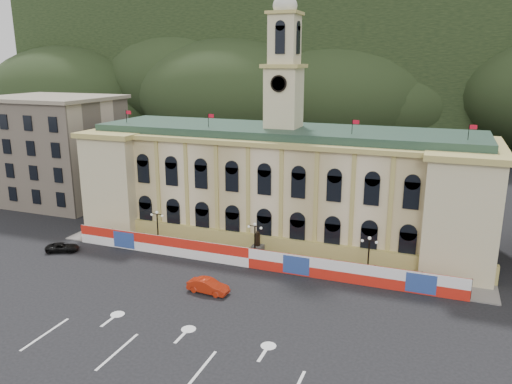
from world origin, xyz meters
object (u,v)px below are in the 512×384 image
at_px(statue, 258,250).
at_px(lamp_center, 255,239).
at_px(black_suv, 63,247).
at_px(red_sedan, 208,286).

relative_size(statue, lamp_center, 0.72).
xyz_separation_m(statue, black_suv, (-25.02, -6.91, -0.60)).
bearing_deg(black_suv, statue, -99.11).
bearing_deg(red_sedan, lamp_center, -5.22).
xyz_separation_m(statue, lamp_center, (0.00, -1.00, 1.89)).
bearing_deg(black_suv, red_sedan, -124.30).
bearing_deg(black_suv, lamp_center, -101.26).
bearing_deg(statue, lamp_center, -90.00).
distance_m(red_sedan, black_suv, 23.72).
xyz_separation_m(statue, red_sedan, (-1.65, -10.93, -0.42)).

